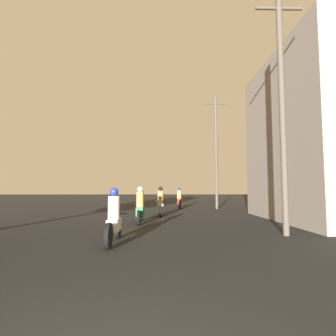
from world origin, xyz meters
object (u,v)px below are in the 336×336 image
at_px(motorcycle_white, 114,221).
at_px(utility_pole_near, 282,106).
at_px(motorcycle_green, 140,208).
at_px(motorcycle_red, 179,200).
at_px(building_right_near, 322,137).
at_px(motorcycle_silver, 161,204).
at_px(utility_pole_far, 216,150).

bearing_deg(motorcycle_white, utility_pole_near, 6.96).
bearing_deg(utility_pole_near, motorcycle_green, 147.73).
bearing_deg(motorcycle_red, building_right_near, -57.74).
distance_m(motorcycle_white, motorcycle_silver, 7.24).
bearing_deg(motorcycle_silver, utility_pole_far, 49.02).
distance_m(motorcycle_silver, utility_pole_near, 8.18).
distance_m(motorcycle_green, motorcycle_silver, 3.07).
height_order(motorcycle_red, utility_pole_near, utility_pole_near).
height_order(motorcycle_white, motorcycle_red, motorcycle_red).
bearing_deg(building_right_near, motorcycle_silver, 162.23).
xyz_separation_m(motorcycle_white, utility_pole_far, (5.36, 11.85, 3.74)).
xyz_separation_m(motorcycle_white, motorcycle_silver, (1.25, 7.13, 0.01)).
bearing_deg(motorcycle_silver, motorcycle_white, -99.89).
bearing_deg(utility_pole_far, motorcycle_white, -114.34).
distance_m(motorcycle_red, utility_pole_near, 12.26).
xyz_separation_m(motorcycle_green, motorcycle_red, (2.25, 8.26, 0.00)).
relative_size(utility_pole_near, utility_pole_far, 0.98).
bearing_deg(building_right_near, utility_pole_near, -134.63).
relative_size(motorcycle_green, utility_pole_far, 0.25).
xyz_separation_m(building_right_near, utility_pole_near, (-3.58, -3.62, 0.32)).
distance_m(building_right_near, utility_pole_far, 8.02).
height_order(building_right_near, utility_pole_near, utility_pole_near).
xyz_separation_m(motorcycle_red, utility_pole_near, (2.72, -11.40, 3.62)).
height_order(motorcycle_white, utility_pole_far, utility_pole_far).
bearing_deg(motorcycle_red, utility_pole_near, -83.32).
relative_size(motorcycle_white, motorcycle_silver, 1.07).
bearing_deg(motorcycle_white, building_right_near, 23.51).
relative_size(building_right_near, utility_pole_far, 0.94).
distance_m(building_right_near, utility_pole_near, 5.10).
relative_size(building_right_near, utility_pole_near, 0.96).
distance_m(motorcycle_white, motorcycle_red, 12.72).
distance_m(motorcycle_white, motorcycle_green, 4.20).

